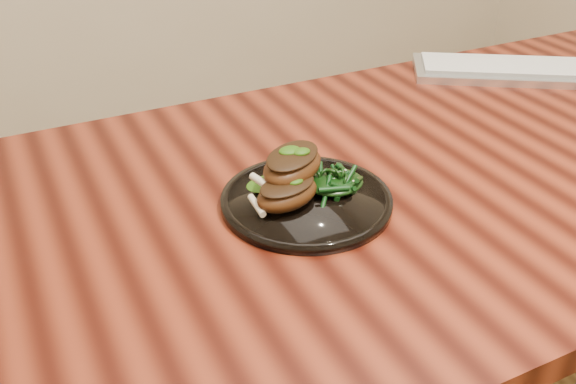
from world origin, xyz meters
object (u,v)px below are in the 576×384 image
object	(u,v)px
plate	(306,200)
lamb_chop_front	(287,192)
greens_heap	(335,179)
keyboard	(531,70)
desk	(451,198)

from	to	relation	value
plate	lamb_chop_front	world-z (taller)	lamb_chop_front
lamb_chop_front	greens_heap	bearing A→B (deg)	8.88
lamb_chop_front	keyboard	xyz separation A→B (m)	(0.69, 0.25, -0.02)
desk	lamb_chop_front	size ratio (longest dim) A/B	14.32
lamb_chop_front	greens_heap	distance (m)	0.08
lamb_chop_front	plate	bearing A→B (deg)	13.74
desk	plate	world-z (taller)	plate
greens_heap	keyboard	size ratio (longest dim) A/B	0.18
plate	lamb_chop_front	size ratio (longest dim) A/B	2.19
desk	lamb_chop_front	world-z (taller)	lamb_chop_front
greens_heap	plate	bearing A→B (deg)	-174.81
desk	lamb_chop_front	xyz separation A→B (m)	(-0.33, -0.03, 0.12)
greens_heap	keyboard	world-z (taller)	greens_heap
desk	greens_heap	size ratio (longest dim) A/B	18.65
lamb_chop_front	desk	bearing A→B (deg)	5.42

